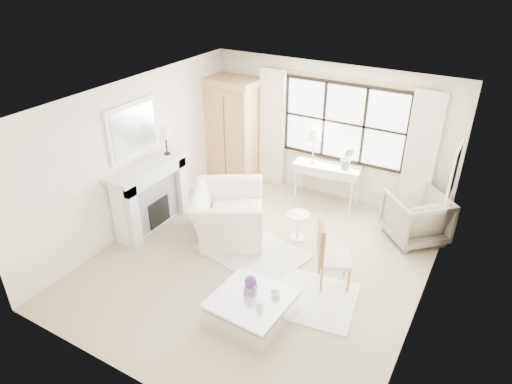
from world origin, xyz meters
TOP-DOWN VIEW (x-y plane):
  - floor at (0.00, 0.00)m, footprint 5.50×5.50m
  - ceiling at (0.00, 0.00)m, footprint 5.50×5.50m
  - wall_back at (0.00, 2.75)m, footprint 5.00×0.00m
  - wall_front at (0.00, -2.75)m, footprint 5.00×0.00m
  - wall_left at (-2.50, 0.00)m, footprint 0.00×5.50m
  - wall_right at (2.50, 0.00)m, footprint 0.00×5.50m
  - window_pane at (0.30, 2.73)m, footprint 2.40×0.02m
  - window_frame at (0.30, 2.72)m, footprint 2.50×0.04m
  - curtain_rod at (0.30, 2.67)m, footprint 3.30×0.04m
  - curtain_left at (-1.20, 2.65)m, footprint 0.55×0.10m
  - curtain_right at (1.80, 2.65)m, footprint 0.55×0.10m
  - fireplace at (-2.27, 0.00)m, footprint 0.58×1.66m
  - mirror_frame at (-2.47, 0.00)m, footprint 0.05×1.15m
  - mirror_glass at (-2.44, 0.00)m, footprint 0.02×1.00m
  - art_frame at (2.47, 1.70)m, footprint 0.04×0.62m
  - art_canvas at (2.45, 1.70)m, footprint 0.01×0.52m
  - mantel_lamp at (-2.19, 0.49)m, footprint 0.22×0.22m
  - armoire at (-2.00, 2.36)m, footprint 1.13×0.72m
  - console_table at (0.15, 2.44)m, footprint 1.34×0.60m
  - console_lamp at (-0.16, 2.42)m, footprint 0.28×0.28m
  - orchid_plant at (0.53, 2.44)m, footprint 0.29×0.25m
  - side_table at (0.25, 0.93)m, footprint 0.40×0.40m
  - rug_left at (-0.23, 0.16)m, footprint 1.91×1.53m
  - rug_right at (0.99, -0.41)m, footprint 1.67×1.35m
  - club_armchair at (-0.86, 0.40)m, footprint 1.72×1.78m
  - wingback_chair at (2.02, 1.97)m, footprint 1.32×1.32m
  - french_chair at (1.22, 0.09)m, footprint 0.65×0.65m
  - coffee_table at (0.54, -1.18)m, footprint 1.05×1.05m
  - planter_box at (0.48, -1.09)m, footprint 0.19×0.19m
  - planter_flowers at (0.48, -1.09)m, footprint 0.16×0.16m
  - pillar_candle at (0.74, -1.31)m, footprint 0.08×0.08m
  - coffee_vase at (0.82, -0.98)m, footprint 0.17×0.17m

SIDE VIEW (x-z plane):
  - floor at x=0.00m, z-range 0.00..0.00m
  - rug_right at x=0.99m, z-range 0.00..0.03m
  - rug_left at x=-0.23m, z-range 0.00..0.03m
  - coffee_table at x=0.54m, z-range -0.01..0.37m
  - french_chair at x=1.22m, z-range -0.23..0.85m
  - side_table at x=0.25m, z-range 0.08..0.58m
  - console_table at x=0.15m, z-range 0.00..0.80m
  - wingback_chair at x=2.02m, z-range 0.00..0.86m
  - planter_box at x=0.48m, z-range 0.38..0.50m
  - pillar_candle at x=0.74m, z-range 0.38..0.50m
  - club_armchair at x=-0.86m, z-range 0.00..0.89m
  - coffee_vase at x=0.82m, z-range 0.38..0.52m
  - planter_flowers at x=0.48m, z-range 0.50..0.66m
  - fireplace at x=-2.27m, z-range 0.02..1.28m
  - orchid_plant at x=0.53m, z-range 0.80..1.26m
  - armoire at x=-2.00m, z-range 0.02..2.26m
  - curtain_left at x=-1.20m, z-range 0.00..2.47m
  - curtain_right at x=1.80m, z-range 0.00..2.47m
  - wall_left at x=-2.50m, z-range -1.40..4.10m
  - wall_right at x=2.50m, z-range -1.40..4.10m
  - wall_back at x=0.00m, z-range -1.15..3.85m
  - wall_front at x=0.00m, z-range -1.15..3.85m
  - console_lamp at x=-0.16m, z-range 1.01..1.70m
  - art_frame at x=2.47m, z-range 1.14..1.96m
  - art_canvas at x=2.45m, z-range 1.19..1.91m
  - window_pane at x=0.30m, z-range 0.85..2.35m
  - window_frame at x=0.30m, z-range 0.85..2.35m
  - mantel_lamp at x=-2.19m, z-range 1.40..1.91m
  - mirror_frame at x=-2.47m, z-range 1.37..2.31m
  - mirror_glass at x=-2.44m, z-range 1.44..2.24m
  - curtain_rod at x=0.30m, z-range 2.45..2.49m
  - ceiling at x=0.00m, z-range 2.70..2.70m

